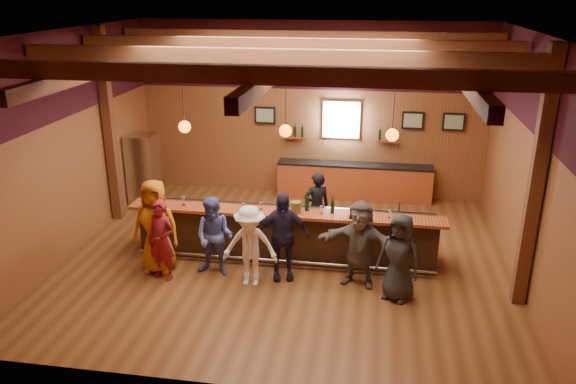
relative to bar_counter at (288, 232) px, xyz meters
name	(u,v)px	position (x,y,z in m)	size (l,w,h in m)	color
room	(286,103)	(-0.02, -0.09, 2.69)	(9.04, 9.00, 4.52)	brown
bar_counter	(288,232)	(0.00, 0.00, 0.00)	(6.30, 1.07, 1.11)	black
back_bar_cabinet	(354,181)	(1.18, 3.57, -0.05)	(4.00, 0.52, 0.95)	#913A1A
window	(341,120)	(0.78, 3.80, 1.53)	(0.95, 0.09, 0.95)	silver
framed_pictures	(375,119)	(1.65, 3.79, 1.58)	(5.35, 0.05, 0.45)	black
wine_shelves	(341,137)	(0.78, 3.73, 1.10)	(3.00, 0.18, 0.30)	#913A1A
pendant_lights	(285,130)	(-0.02, -0.15, 2.19)	(4.24, 0.24, 1.37)	black
stainless_fridge	(144,169)	(-4.12, 2.45, 0.38)	(0.70, 0.70, 1.80)	silver
customer_orange	(156,226)	(-2.41, -1.03, 0.41)	(0.91, 0.60, 1.87)	#C46912
customer_redvest	(161,240)	(-2.19, -1.33, 0.27)	(0.58, 0.38, 1.59)	maroon
customer_denim	(215,237)	(-1.25, -1.00, 0.27)	(0.76, 0.60, 1.57)	#535DA6
customer_white	(250,246)	(-0.49, -1.30, 0.27)	(1.02, 0.59, 1.58)	white
customer_navy	(282,236)	(0.05, -0.96, 0.35)	(1.02, 0.43, 1.74)	#221B36
customer_brown	(360,244)	(1.50, -0.97, 0.31)	(1.55, 0.49, 1.67)	#62574E
customer_dark	(399,257)	(2.21, -1.37, 0.29)	(0.79, 0.52, 1.62)	#29282B
bartender	(317,207)	(0.50, 0.82, 0.27)	(0.58, 0.38, 1.58)	black
ice_bucket	(296,207)	(0.22, -0.34, 0.70)	(0.21, 0.21, 0.23)	brown
bottle_a	(307,203)	(0.42, -0.19, 0.74)	(0.08, 0.08, 0.39)	black
bottle_b	(332,207)	(0.93, -0.24, 0.72)	(0.07, 0.07, 0.34)	black
glass_a	(165,199)	(-2.48, -0.31, 0.70)	(0.07, 0.07, 0.16)	silver
glass_b	(183,199)	(-2.09, -0.30, 0.73)	(0.09, 0.09, 0.19)	silver
glass_c	(208,200)	(-1.60, -0.23, 0.70)	(0.07, 0.07, 0.16)	silver
glass_d	(244,205)	(-0.82, -0.39, 0.71)	(0.08, 0.08, 0.17)	silver
glass_e	(261,204)	(-0.49, -0.27, 0.70)	(0.07, 0.07, 0.16)	silver
glass_f	(322,208)	(0.72, -0.29, 0.71)	(0.07, 0.07, 0.17)	silver
glass_g	(352,208)	(1.30, -0.27, 0.73)	(0.09, 0.09, 0.19)	silver
glass_h	(390,212)	(2.03, -0.31, 0.71)	(0.07, 0.07, 0.17)	silver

